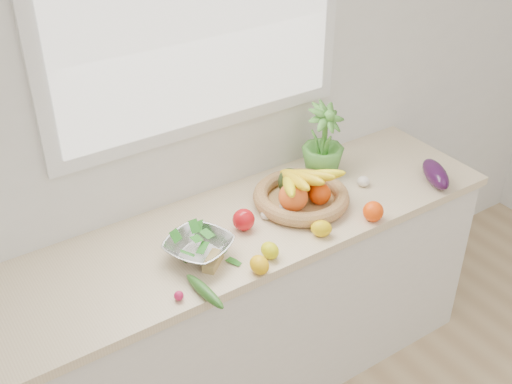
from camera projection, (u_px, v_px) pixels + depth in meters
back_wall at (201, 96)px, 2.55m from camera, size 4.50×0.02×2.70m
counter_cabinet at (244, 311)px, 2.84m from camera, size 2.20×0.58×0.86m
countertop at (243, 229)px, 2.59m from camera, size 2.24×0.62×0.04m
orange_loose at (373, 211)px, 2.59m from camera, size 0.11×0.11×0.08m
lemon_a at (270, 250)px, 2.39m from camera, size 0.07×0.08×0.06m
lemon_b at (259, 265)px, 2.32m from camera, size 0.07×0.09×0.07m
lemon_c at (321, 228)px, 2.50m from camera, size 0.11×0.10×0.07m
apple at (244, 220)px, 2.53m from camera, size 0.12×0.12×0.09m
ginger at (213, 261)px, 2.36m from camera, size 0.11×0.10×0.04m
garlic_a at (266, 215)px, 2.61m from camera, size 0.05×0.05×0.04m
garlic_b at (285, 208)px, 2.65m from camera, size 0.06×0.06×0.05m
garlic_c at (363, 181)px, 2.82m from camera, size 0.07×0.07×0.05m
eggplant at (435, 174)px, 2.83m from camera, size 0.18×0.24×0.09m
cucumber at (205, 291)px, 2.22m from camera, size 0.06×0.22×0.04m
radish at (179, 296)px, 2.20m from camera, size 0.05×0.05×0.03m
potted_herb at (323, 141)px, 2.83m from camera, size 0.23×0.23×0.34m
fruit_basket at (301, 192)px, 2.68m from camera, size 0.45×0.45×0.20m
colander_with_spinach at (198, 244)px, 2.37m from camera, size 0.32×0.32×0.12m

